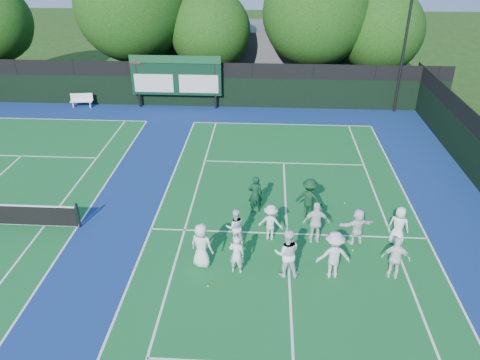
{
  "coord_description": "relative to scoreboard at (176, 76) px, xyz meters",
  "views": [
    {
      "loc": [
        -0.93,
        -14.46,
        10.68
      ],
      "look_at": [
        -2.0,
        3.0,
        1.3
      ],
      "focal_mm": 35.0,
      "sensor_mm": 36.0,
      "label": 1
    }
  ],
  "objects": [
    {
      "name": "ground",
      "position": [
        7.01,
        -15.59,
        -2.19
      ],
      "size": [
        120.0,
        120.0,
        0.0
      ],
      "primitive_type": "plane",
      "color": "#1D3D10",
      "rests_on": "ground"
    },
    {
      "name": "court_apron",
      "position": [
        1.01,
        -14.59,
        -2.19
      ],
      "size": [
        34.0,
        32.0,
        0.01
      ],
      "primitive_type": "cube",
      "color": "navy",
      "rests_on": "ground"
    },
    {
      "name": "near_court",
      "position": [
        7.01,
        -14.59,
        -2.18
      ],
      "size": [
        11.05,
        23.85,
        0.01
      ],
      "color": "#135F28",
      "rests_on": "ground"
    },
    {
      "name": "back_fence",
      "position": [
        1.01,
        0.41,
        -0.83
      ],
      "size": [
        34.0,
        0.08,
        3.0
      ],
      "color": "black",
      "rests_on": "ground"
    },
    {
      "name": "scoreboard",
      "position": [
        0.0,
        0.0,
        0.0
      ],
      "size": [
        6.0,
        0.21,
        3.55
      ],
      "color": "black",
      "rests_on": "ground"
    },
    {
      "name": "clubhouse",
      "position": [
        5.01,
        8.41,
        -0.19
      ],
      "size": [
        18.0,
        6.0,
        4.0
      ],
      "primitive_type": "cube",
      "color": "#555559",
      "rests_on": "ground"
    },
    {
      "name": "light_pole_right",
      "position": [
        14.51,
        0.11,
        4.11
      ],
      "size": [
        1.2,
        0.3,
        10.12
      ],
      "color": "black",
      "rests_on": "ground"
    },
    {
      "name": "bench",
      "position": [
        -6.53,
        -0.22,
        -1.69
      ],
      "size": [
        1.51,
        0.6,
        0.93
      ],
      "color": "white",
      "rests_on": "ground"
    },
    {
      "name": "tree_b",
      "position": [
        -3.44,
        3.99,
        3.7
      ],
      "size": [
        7.92,
        7.92,
        10.06
      ],
      "color": "black",
      "rests_on": "ground"
    },
    {
      "name": "tree_c",
      "position": [
        2.03,
        3.99,
        2.06
      ],
      "size": [
        5.74,
        5.74,
        7.27
      ],
      "color": "black",
      "rests_on": "ground"
    },
    {
      "name": "tree_d",
      "position": [
        9.4,
        3.99,
        3.26
      ],
      "size": [
        7.36,
        7.36,
        9.32
      ],
      "color": "black",
      "rests_on": "ground"
    },
    {
      "name": "tree_e",
      "position": [
        13.95,
        3.99,
        2.16
      ],
      "size": [
        5.89,
        5.89,
        7.45
      ],
      "color": "black",
      "rests_on": "ground"
    },
    {
      "name": "tennis_ball_0",
      "position": [
        4.25,
        -17.9,
        -2.16
      ],
      "size": [
        0.07,
        0.07,
        0.07
      ],
      "primitive_type": "sphere",
      "color": "#C8E71B",
      "rests_on": "ground"
    },
    {
      "name": "tennis_ball_1",
      "position": [
        9.62,
        -12.11,
        -2.16
      ],
      "size": [
        0.07,
        0.07,
        0.07
      ],
      "primitive_type": "sphere",
      "color": "#C8E71B",
      "rests_on": "ground"
    },
    {
      "name": "tennis_ball_2",
      "position": [
        9.44,
        -15.57,
        -2.16
      ],
      "size": [
        0.07,
        0.07,
        0.07
      ],
      "primitive_type": "sphere",
      "color": "#C8E71B",
      "rests_on": "ground"
    },
    {
      "name": "tennis_ball_3",
      "position": [
        5.07,
        -15.68,
        -2.16
      ],
      "size": [
        0.07,
        0.07,
        0.07
      ],
      "primitive_type": "sphere",
      "color": "#C8E71B",
      "rests_on": "ground"
    },
    {
      "name": "tennis_ball_4",
      "position": [
        8.07,
        -14.33,
        -2.16
      ],
      "size": [
        0.07,
        0.07,
        0.07
      ],
      "primitive_type": "sphere",
      "color": "#C8E71B",
      "rests_on": "ground"
    },
    {
      "name": "tennis_ball_5",
      "position": [
        10.54,
        -13.5,
        -2.16
      ],
      "size": [
        0.07,
        0.07,
        0.07
      ],
      "primitive_type": "sphere",
      "color": "#C8E71B",
      "rests_on": "ground"
    },
    {
      "name": "player_front_0",
      "position": [
        3.9,
        -16.73,
        -1.34
      ],
      "size": [
        0.97,
        0.8,
        1.71
      ],
      "primitive_type": "imported",
      "rotation": [
        0.0,
        0.0,
        2.79
      ],
      "color": "white",
      "rests_on": "ground"
    },
    {
      "name": "player_front_1",
      "position": [
        5.17,
        -17.03,
        -1.44
      ],
      "size": [
        0.6,
        0.44,
        1.51
      ],
      "primitive_type": "imported",
      "rotation": [
        0.0,
        0.0,
        2.98
      ],
      "color": "white",
      "rests_on": "ground"
    },
    {
      "name": "player_front_2",
      "position": [
        6.9,
        -17.07,
        -1.27
      ],
      "size": [
        0.91,
        0.72,
        1.84
      ],
      "primitive_type": "imported",
      "rotation": [
        0.0,
        0.0,
        3.17
      ],
      "color": "white",
      "rests_on": "ground"
    },
    {
      "name": "player_front_3",
      "position": [
        8.49,
        -17.05,
        -1.29
      ],
      "size": [
        1.23,
        0.79,
        1.8
      ],
      "primitive_type": "imported",
      "rotation": [
        0.0,
        0.0,
        3.25
      ],
      "color": "silver",
      "rests_on": "ground"
    },
    {
      "name": "player_front_4",
      "position": [
        10.6,
        -16.99,
        -1.38
      ],
      "size": [
        1.0,
        0.54,
        1.62
      ],
      "primitive_type": "imported",
      "rotation": [
        0.0,
        0.0,
        2.98
      ],
      "color": "white",
      "rests_on": "ground"
    },
    {
      "name": "player_back_0",
      "position": [
        5.0,
        -15.32,
        -1.44
      ],
      "size": [
        0.84,
        0.72,
        1.5
      ],
      "primitive_type": "imported",
      "rotation": [
        0.0,
        0.0,
        3.37
      ],
      "color": "white",
      "rests_on": "ground"
    },
    {
      "name": "player_back_1",
      "position": [
        6.34,
        -14.92,
        -1.45
      ],
      "size": [
        1.05,
        0.72,
        1.48
      ],
      "primitive_type": "imported",
      "rotation": [
        0.0,
        0.0,
        2.95
      ],
      "color": "silver",
      "rests_on": "ground"
    },
    {
      "name": "player_back_2",
      "position": [
        8.06,
        -15.01,
        -1.33
      ],
      "size": [
        1.04,
        0.48,
        1.73
      ],
      "primitive_type": "imported",
      "rotation": [
        0.0,
        0.0,
        3.2
      ],
      "color": "white",
      "rests_on": "ground"
    },
    {
      "name": "player_back_3",
      "position": [
        9.63,
        -15.02,
        -1.44
      ],
      "size": [
        1.46,
        0.78,
        1.5
      ],
      "primitive_type": "imported",
      "rotation": [
        0.0,
        0.0,
        3.4
      ],
      "color": "white",
      "rests_on": "ground"
    },
    {
      "name": "player_back_4",
      "position": [
        11.19,
        -14.91,
        -1.41
      ],
      "size": [
        0.9,
        0.75,
        1.56
      ],
      "primitive_type": "imported",
      "rotation": [
        0.0,
        0.0,
        2.75
      ],
      "color": "white",
      "rests_on": "ground"
    },
    {
      "name": "coach_left",
      "position": [
        5.68,
        -12.96,
        -1.35
      ],
      "size": [
        0.67,
        0.49,
        1.68
      ],
      "primitive_type": "imported",
      "rotation": [
        0.0,
        0.0,
        3.3
      ],
      "color": "#0E351F",
      "rests_on": "ground"
    },
    {
      "name": "coach_right",
      "position": [
        7.92,
        -13.26,
        -1.3
      ],
      "size": [
        1.31,
        1.03,
        1.78
      ],
      "primitive_type": "imported",
      "rotation": [
        0.0,
        0.0,
        2.78
      ],
      "color": "#0E351B",
      "rests_on": "ground"
    }
  ]
}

